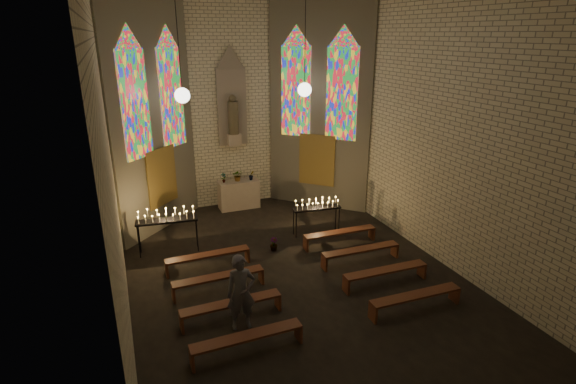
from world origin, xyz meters
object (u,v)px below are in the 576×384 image
object	(u,v)px
votive_stand_left	(166,217)
altar	(239,194)
visitor	(241,292)
aisle_flower_pot	(274,244)
votive_stand_right	(317,206)

from	to	relation	value
votive_stand_left	altar	bearing A→B (deg)	49.82
altar	visitor	size ratio (longest dim) A/B	0.84
visitor	aisle_flower_pot	bearing A→B (deg)	63.89
altar	aisle_flower_pot	distance (m)	3.62
votive_stand_left	votive_stand_right	world-z (taller)	votive_stand_left
votive_stand_right	visitor	world-z (taller)	visitor
altar	aisle_flower_pot	size ratio (longest dim) A/B	3.59
aisle_flower_pot	visitor	size ratio (longest dim) A/B	0.23
altar	votive_stand_right	world-z (taller)	votive_stand_right
altar	votive_stand_left	xyz separation A→B (m)	(-2.78, -2.61, 0.56)
aisle_flower_pot	votive_stand_left	world-z (taller)	votive_stand_left
altar	votive_stand_right	xyz separation A→B (m)	(1.63, -3.01, 0.43)
votive_stand_right	visitor	bearing A→B (deg)	-126.61
votive_stand_right	visitor	size ratio (longest dim) A/B	0.90
votive_stand_left	visitor	distance (m)	4.21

